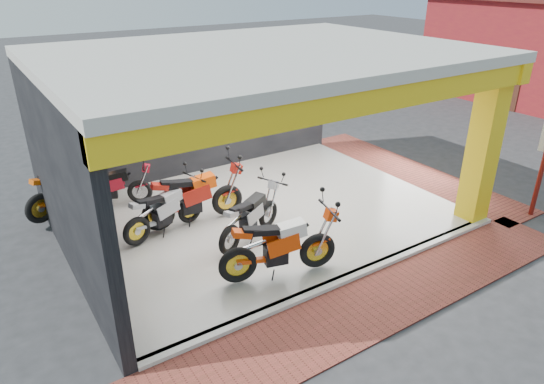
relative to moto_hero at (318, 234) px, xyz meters
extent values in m
plane|color=#2D2D30|center=(0.40, 0.50, -0.80)|extent=(80.00, 80.00, 0.00)
cube|color=white|center=(0.40, 2.50, -0.75)|extent=(8.00, 6.00, 0.10)
cube|color=beige|center=(0.40, 2.50, 2.80)|extent=(8.40, 6.40, 0.20)
cube|color=black|center=(0.40, 5.60, 0.95)|extent=(8.20, 0.20, 3.50)
cube|color=black|center=(-3.70, 2.50, 0.95)|extent=(0.20, 6.20, 3.50)
cube|color=yellow|center=(4.15, -0.25, 0.95)|extent=(0.50, 0.50, 3.50)
cube|color=yellow|center=(0.40, -0.50, 2.50)|extent=(8.40, 0.30, 0.40)
cube|color=yellow|center=(4.40, 2.50, 2.50)|extent=(0.30, 6.40, 0.40)
cube|color=white|center=(0.40, -0.52, -0.75)|extent=(8.00, 0.20, 0.10)
cube|color=brown|center=(0.40, -1.30, -0.79)|extent=(9.00, 1.40, 0.03)
cube|color=brown|center=(5.20, 2.50, -0.79)|extent=(1.40, 7.00, 0.03)
cube|color=#3F1E14|center=(13.38, 5.00, 0.30)|extent=(0.06, 1.00, 2.20)
cylinder|color=maroon|center=(5.52, -0.87, 0.47)|extent=(0.10, 0.10, 2.55)
camera|label=1|loc=(-4.82, -5.87, 4.33)|focal=32.00mm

